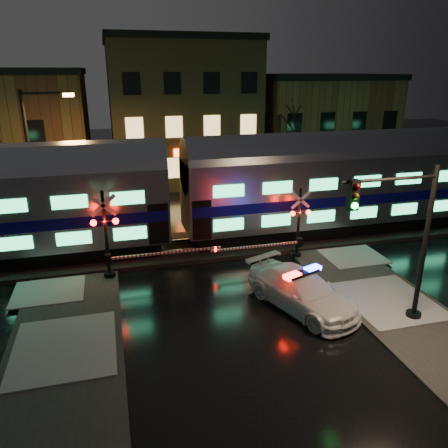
{
  "coord_description": "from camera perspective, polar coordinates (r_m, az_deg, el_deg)",
  "views": [
    {
      "loc": [
        -4.39,
        -17.02,
        9.34
      ],
      "look_at": [
        0.76,
        2.5,
        2.2
      ],
      "focal_mm": 35.0,
      "sensor_mm": 36.0,
      "label": 1
    }
  ],
  "objects": [
    {
      "name": "streetlight",
      "position": [
        26.71,
        -23.43,
        8.17
      ],
      "size": [
        2.8,
        0.29,
        8.37
      ],
      "color": "black",
      "rests_on": "ground"
    },
    {
      "name": "police_car",
      "position": [
        18.41,
        10.08,
        -8.58
      ],
      "size": [
        3.87,
        5.69,
        1.7
      ],
      "rotation": [
        0.0,
        0.0,
        0.36
      ],
      "color": "white",
      "rests_on": "ground"
    },
    {
      "name": "building_right",
      "position": [
        43.87,
        11.85,
        12.41
      ],
      "size": [
        12.0,
        10.0,
        8.5
      ],
      "primitive_type": "cube",
      "color": "brown",
      "rests_on": "ground"
    },
    {
      "name": "crossing_signal_left",
      "position": [
        20.75,
        -14.1,
        -2.5
      ],
      "size": [
        6.06,
        0.67,
        4.29
      ],
      "color": "black",
      "rests_on": "ground"
    },
    {
      "name": "building_mid",
      "position": [
        40.19,
        -5.75,
        14.26
      ],
      "size": [
        12.0,
        11.0,
        11.5
      ],
      "primitive_type": "cube",
      "color": "brown",
      "rests_on": "ground"
    },
    {
      "name": "sidewalk_left",
      "position": [
        14.55,
        -21.0,
        -21.67
      ],
      "size": [
        4.0,
        20.0,
        0.12
      ],
      "primitive_type": "cube",
      "color": "#2D2D2D",
      "rests_on": "ground"
    },
    {
      "name": "train",
      "position": [
        23.02,
        -6.42,
        4.36
      ],
      "size": [
        51.0,
        3.12,
        5.92
      ],
      "color": "black",
      "rests_on": "ballast"
    },
    {
      "name": "sidewalk_right",
      "position": [
        18.06,
        26.11,
        -13.67
      ],
      "size": [
        4.0,
        20.0,
        0.12
      ],
      "primitive_type": "cube",
      "color": "#2D2D2D",
      "rests_on": "ground"
    },
    {
      "name": "traffic_light",
      "position": [
        17.26,
        22.37,
        -2.51
      ],
      "size": [
        4.02,
        0.71,
        6.22
      ],
      "rotation": [
        0.0,
        0.0,
        0.15
      ],
      "color": "black",
      "rests_on": "ground"
    },
    {
      "name": "crossing_signal_right",
      "position": [
        22.57,
        8.91,
        -0.96
      ],
      "size": [
        5.31,
        0.63,
        3.76
      ],
      "color": "black",
      "rests_on": "ground"
    },
    {
      "name": "ground",
      "position": [
        19.9,
        -0.27,
        -8.51
      ],
      "size": [
        120.0,
        120.0,
        0.0
      ],
      "primitive_type": "plane",
      "color": "black",
      "rests_on": "ground"
    },
    {
      "name": "ballast",
      "position": [
        24.27,
        -3.24,
        -2.88
      ],
      "size": [
        90.0,
        4.2,
        0.24
      ],
      "primitive_type": "cube",
      "color": "black",
      "rests_on": "ground"
    }
  ]
}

